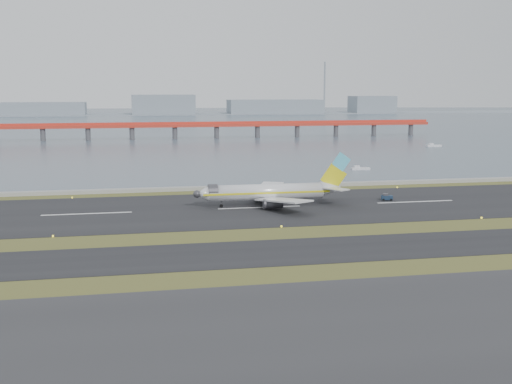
% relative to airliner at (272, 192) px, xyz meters
% --- Properties ---
extents(ground, '(1000.00, 1000.00, 0.00)m').
position_rel_airliner_xyz_m(ground, '(-3.60, -32.05, -3.46)').
color(ground, '#394C1B').
rests_on(ground, ground).
extents(apron_strip, '(1000.00, 50.00, 0.10)m').
position_rel_airliner_xyz_m(apron_strip, '(-3.60, -87.05, -3.41)').
color(apron_strip, '#2A2A2C').
rests_on(apron_strip, ground).
extents(taxiway_strip, '(1000.00, 18.00, 0.10)m').
position_rel_airliner_xyz_m(taxiway_strip, '(-3.60, -44.05, -3.41)').
color(taxiway_strip, black).
rests_on(taxiway_strip, ground).
extents(runway_strip, '(1000.00, 45.00, 0.10)m').
position_rel_airliner_xyz_m(runway_strip, '(-3.60, -2.05, -3.41)').
color(runway_strip, black).
rests_on(runway_strip, ground).
extents(seawall, '(1000.00, 2.50, 1.00)m').
position_rel_airliner_xyz_m(seawall, '(-3.60, 27.95, -2.96)').
color(seawall, gray).
rests_on(seawall, ground).
extents(bay_water, '(1400.00, 800.00, 1.30)m').
position_rel_airliner_xyz_m(bay_water, '(-3.60, 427.95, -3.46)').
color(bay_water, '#414D5D').
rests_on(bay_water, ground).
extents(red_pier, '(260.00, 5.00, 10.20)m').
position_rel_airliner_xyz_m(red_pier, '(16.40, 217.95, 3.82)').
color(red_pier, red).
rests_on(red_pier, ground).
extents(far_shoreline, '(1400.00, 80.00, 60.50)m').
position_rel_airliner_xyz_m(far_shoreline, '(10.02, 587.95, 2.61)').
color(far_shoreline, gray).
rests_on(far_shoreline, ground).
extents(airliner, '(38.52, 32.89, 12.80)m').
position_rel_airliner_xyz_m(airliner, '(0.00, 0.00, 0.00)').
color(airliner, silver).
rests_on(airliner, ground).
extents(pushback_tug, '(3.13, 2.27, 1.80)m').
position_rel_airliner_xyz_m(pushback_tug, '(30.24, 1.49, -2.58)').
color(pushback_tug, '#16283E').
rests_on(pushback_tug, ground).
extents(workboat_near, '(6.66, 2.87, 1.57)m').
position_rel_airliner_xyz_m(workboat_near, '(45.80, 62.55, -2.96)').
color(workboat_near, silver).
rests_on(workboat_near, ground).
extents(workboat_far, '(7.46, 2.42, 1.80)m').
position_rel_airliner_xyz_m(workboat_far, '(113.74, 142.56, -2.89)').
color(workboat_far, silver).
rests_on(workboat_far, ground).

